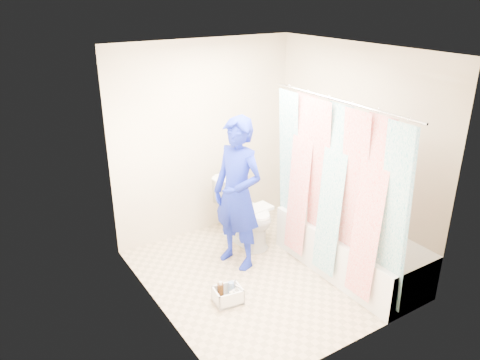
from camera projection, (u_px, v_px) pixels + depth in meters
floor at (264, 274)px, 5.15m from camera, size 2.60×2.60×0.00m
ceiling at (269, 50)px, 4.23m from camera, size 2.40×2.60×0.02m
wall_back at (205, 140)px, 5.70m from camera, size 2.40×0.02×2.40m
wall_front at (362, 224)px, 3.68m from camera, size 2.40×0.02×2.40m
wall_left at (155, 200)px, 4.09m from camera, size 0.02×2.60×2.40m
wall_right at (353, 152)px, 5.28m from camera, size 0.02×2.60×2.40m
bathtub at (350, 248)px, 5.14m from camera, size 0.70×1.75×0.50m
curtain_rod at (341, 101)px, 4.33m from camera, size 0.02×1.90×0.02m
shower_curtain at (333, 192)px, 4.69m from camera, size 0.06×1.75×1.80m
toilet at (246, 212)px, 5.66m from camera, size 0.53×0.84×0.81m
tank_lid at (253, 210)px, 5.54m from camera, size 0.52×0.27×0.04m
tank_internals at (232, 177)px, 5.64m from camera, size 0.20×0.06×0.26m
plumber at (238, 194)px, 5.05m from camera, size 0.57×0.72×1.71m
cleaning_caddy at (229, 295)px, 4.66m from camera, size 0.30×0.25×0.21m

